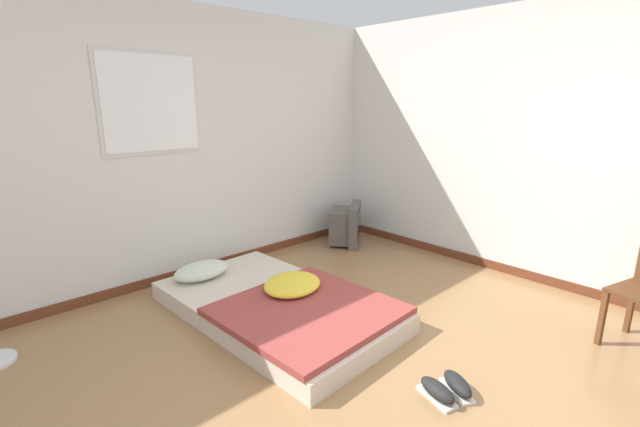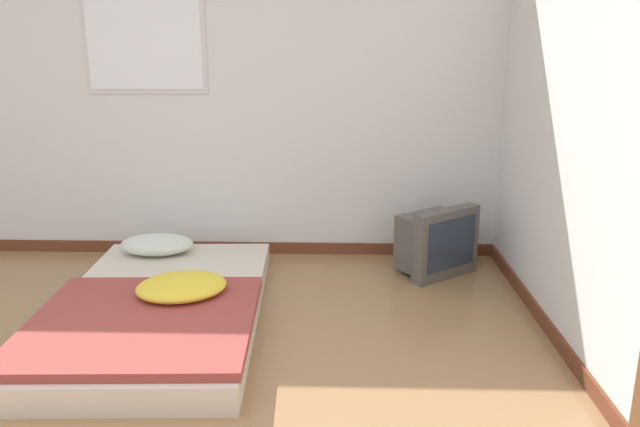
% 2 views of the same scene
% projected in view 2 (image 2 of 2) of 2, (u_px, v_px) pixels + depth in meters
% --- Properties ---
extents(wall_back, '(7.32, 0.08, 2.60)m').
position_uv_depth(wall_back, '(174.00, 88.00, 4.68)').
color(wall_back, silver).
rests_on(wall_back, ground_plane).
extents(mattress_bed, '(1.26, 2.08, 0.30)m').
position_uv_depth(mattress_bed, '(159.00, 305.00, 3.72)').
color(mattress_bed, beige).
rests_on(mattress_bed, ground_plane).
extents(crt_tv, '(0.62, 0.59, 0.50)m').
position_uv_depth(crt_tv, '(435.00, 242.00, 4.48)').
color(crt_tv, '#56514C').
rests_on(crt_tv, ground_plane).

